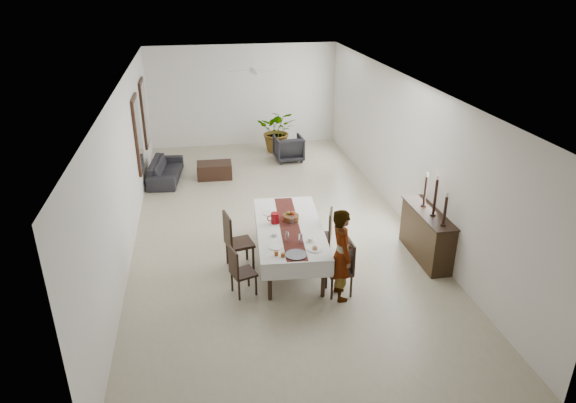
{
  "coord_description": "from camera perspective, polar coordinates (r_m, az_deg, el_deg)",
  "views": [
    {
      "loc": [
        -1.5,
        -10.36,
        5.23
      ],
      "look_at": [
        0.16,
        -1.2,
        1.05
      ],
      "focal_mm": 32.0,
      "sensor_mm": 36.0,
      "label": 1
    }
  ],
  "objects": [
    {
      "name": "wall_right",
      "position": [
        11.86,
        12.65,
        5.76
      ],
      "size": [
        0.02,
        12.0,
        3.2
      ],
      "primitive_type": "cube",
      "color": "white",
      "rests_on": "floor"
    },
    {
      "name": "chair_left_far_leg_bl",
      "position": [
        10.18,
        -4.61,
        -5.27
      ],
      "size": [
        0.06,
        0.06,
        0.48
      ],
      "primitive_type": "cylinder",
      "rotation": [
        0.0,
        0.0,
        0.21
      ],
      "color": "black",
      "rests_on": "floor"
    },
    {
      "name": "chair_left_far_seat",
      "position": [
        9.83,
        -5.4,
        -4.65
      ],
      "size": [
        0.58,
        0.58,
        0.06
      ],
      "primitive_type": "cube",
      "rotation": [
        0.0,
        0.0,
        -1.36
      ],
      "color": "black",
      "rests_on": "chair_left_far_leg_fl"
    },
    {
      "name": "candlestick_near_base",
      "position": [
        9.79,
        16.86,
        -2.47
      ],
      "size": [
        0.11,
        0.11,
        0.03
      ],
      "primitive_type": "cylinder",
      "color": "black",
      "rests_on": "sideboard_top"
    },
    {
      "name": "table_leg_bl",
      "position": [
        11.02,
        -2.9,
        -2.05
      ],
      "size": [
        0.08,
        0.08,
        0.74
      ],
      "primitive_type": "cylinder",
      "rotation": [
        0.0,
        0.0,
        -0.08
      ],
      "color": "black",
      "rests_on": "floor"
    },
    {
      "name": "chair_right_far_leg_fl",
      "position": [
        10.11,
        4.45,
        -5.66
      ],
      "size": [
        0.06,
        0.06,
        0.43
      ],
      "primitive_type": "cylinder",
      "rotation": [
        0.0,
        0.0,
        -0.34
      ],
      "color": "black",
      "rests_on": "floor"
    },
    {
      "name": "ceiling",
      "position": [
        10.66,
        -2.02,
        13.18
      ],
      "size": [
        6.0,
        12.0,
        0.02
      ],
      "primitive_type": "cube",
      "color": "white",
      "rests_on": "wall_back"
    },
    {
      "name": "floor",
      "position": [
        11.7,
        -1.8,
        -2.39
      ],
      "size": [
        6.0,
        12.0,
        0.0
      ],
      "primitive_type": "cube",
      "color": "#BBB395",
      "rests_on": "ground"
    },
    {
      "name": "bread_near_right",
      "position": [
        8.97,
        3.01,
        -5.17
      ],
      "size": [
        0.09,
        0.09,
        0.09
      ],
      "primitive_type": "sphere",
      "color": "tan",
      "rests_on": "plate_near_right"
    },
    {
      "name": "wine_glass_mid",
      "position": [
        9.22,
        -0.12,
        -3.91
      ],
      "size": [
        0.07,
        0.07,
        0.18
      ],
      "primitive_type": "cylinder",
      "color": "silver",
      "rests_on": "tablecloth_top"
    },
    {
      "name": "serving_tray",
      "position": [
        8.81,
        0.91,
        -5.94
      ],
      "size": [
        0.38,
        0.38,
        0.02
      ],
      "primitive_type": "cylinder",
      "color": "#39393E",
      "rests_on": "tablecloth_top"
    },
    {
      "name": "fan_blade_s",
      "position": [
        13.3,
        -3.72,
        14.03
      ],
      "size": [
        0.1,
        0.55,
        0.01
      ],
      "primitive_type": "cube",
      "color": "white",
      "rests_on": "fan_hub"
    },
    {
      "name": "chair_right_far_leg_br",
      "position": [
        10.44,
        2.66,
        -4.56
      ],
      "size": [
        0.06,
        0.06,
        0.43
      ],
      "primitive_type": "cylinder",
      "rotation": [
        0.0,
        0.0,
        -0.34
      ],
      "color": "black",
      "rests_on": "floor"
    },
    {
      "name": "chair_left_near_leg_br",
      "position": [
        9.14,
        -3.56,
        -9.31
      ],
      "size": [
        0.05,
        0.05,
        0.39
      ],
      "primitive_type": "cylinder",
      "rotation": [
        0.0,
        0.0,
        0.32
      ],
      "color": "black",
      "rests_on": "floor"
    },
    {
      "name": "chair_right_far_leg_fr",
      "position": [
        10.42,
        4.62,
        -4.7
      ],
      "size": [
        0.06,
        0.06,
        0.43
      ],
      "primitive_type": "cylinder",
      "rotation": [
        0.0,
        0.0,
        -0.34
      ],
      "color": "black",
      "rests_on": "floor"
    },
    {
      "name": "coffee_table",
      "position": [
        14.36,
        -8.17,
        3.45
      ],
      "size": [
        0.96,
        0.66,
        0.42
      ],
      "primitive_type": "cube",
      "rotation": [
        0.0,
        0.0,
        -0.03
      ],
      "color": "black",
      "rests_on": "floor"
    },
    {
      "name": "wine_glass_near",
      "position": [
        9.15,
        1.4,
        -4.15
      ],
      "size": [
        0.07,
        0.07,
        0.18
      ],
      "primitive_type": "cylinder",
      "color": "white",
      "rests_on": "tablecloth_top"
    },
    {
      "name": "saucer_left",
      "position": [
        9.43,
        -1.53,
        -3.81
      ],
      "size": [
        0.16,
        0.16,
        0.01
      ],
      "primitive_type": "cylinder",
      "color": "silver",
      "rests_on": "tablecloth_top"
    },
    {
      "name": "chair_right_far_leg_bl",
      "position": [
        10.14,
        2.43,
        -5.52
      ],
      "size": [
        0.06,
        0.06,
        0.43
      ],
      "primitive_type": "cylinder",
      "rotation": [
        0.0,
        0.0,
        -0.34
      ],
      "color": "black",
      "rests_on": "floor"
    },
    {
      "name": "fan_blade_w",
      "position": [
        13.61,
        -5.41,
        14.21
      ],
      "size": [
        0.55,
        0.1,
        0.01
      ],
      "primitive_type": "cube",
      "color": "white",
      "rests_on": "fan_hub"
    },
    {
      "name": "tablecloth_drape_right",
      "position": [
        9.93,
        3.71,
        -3.4
      ],
      "size": [
        0.22,
        2.71,
        0.32
      ],
      "primitive_type": "cube",
      "rotation": [
        0.0,
        0.0,
        -0.08
      ],
      "color": "white",
      "rests_on": "dining_table_top"
    },
    {
      "name": "table_leg_br",
      "position": [
        11.09,
        1.89,
        -1.84
      ],
      "size": [
        0.08,
        0.08,
        0.74
      ],
      "primitive_type": "cylinder",
      "rotation": [
        0.0,
        0.0,
        -0.08
      ],
      "color": "black",
      "rests_on": "floor"
    },
    {
      "name": "candlestick_mid_base",
      "position": [
        10.13,
        15.81,
        -1.4
      ],
      "size": [
        0.11,
        0.11,
        0.03
      ],
      "primitive_type": "cylinder",
      "color": "black",
      "rests_on": "sideboard_top"
    },
    {
      "name": "chair_left_far_leg_fl",
      "position": [
        10.09,
        -6.77,
        -5.68
      ],
      "size": [
        0.06,
        0.06,
        0.48
      ],
      "primitive_type": "cylinder",
      "rotation": [
        0.0,
        0.0,
        0.21
      ],
      "color": "black",
      "rests_on": "floor"
    },
    {
      "name": "candlestick_near_shaft",
      "position": [
        9.67,
        17.06,
        -0.96
      ],
      "size": [
        0.05,
        0.05,
        0.54
      ],
      "primitive_type": "cylinder",
      "color": "black",
      "rests_on": "candlestick_near_base"
    },
    {
      "name": "chair_right_near_leg_bl",
      "position": [
        9.04,
        4.9,
        -9.66
      ],
      "size": [
        0.04,
        0.04,
        0.42
      ],
      "primitive_type": "cylinder",
      "rotation": [
        0.0,
        0.0,
        0.04
      ],
      "color": "black",
      "rests_on": "floor"
    },
    {
      "name": "saucer_right",
      "position": [
        9.26,
        2.52,
        -4.39
      ],
      "size": [
        0.16,
        0.16,
        0.01
      ],
      "primitive_type": "cylinder",
      "color": "white",
      "rests_on": "tablecloth_top"
    },
    {
      "name": "chair_left_far_leg_fr",
      "position": [
        9.75,
        -6.11,
        -6.76
      ],
      "size": [
        0.06,
        0.06,
        0.48
      ],
      "primitive_type": "cylinder",
      "rotation": [
        0.0,
        0.0,
        0.21
      ],
      "color": "black",
      "rests_on": "floor"
    },
    {
      "name": "tablecloth_drape_left",
      "position": [
        9.82,
        -3.44,
        -3.74
      ],
      "size": [
        0.22,
        2.71,
        0.32
      ],
      "primitive_type": "cube",
      "rotation": [
        0.0,
        0.0,
        -0.08
      ],
      "color": "white",
      "rests_on": "dining_table_top"
    },
    {
      "name": "plate_near_right",
      "position": [
        8.99,
        3.01,
        -5.33
      ],
      "size": [
        0.25,
        0.25,
        0.02
      ],
      "primitive_type": "cylinder",
      "color": "silver",
      "rests_on": "tablecloth_top"
    },
    {
      "name": "dining_table_top",
      "position": [
        9.8,
        0.16,
        -2.95
      ],
      "size": [
        1.25,
        2.61,
        0.05
      ],
      "primitive_type": "cube",
      "rotation": [
        0.0,
        0.0,
        -0.08
      ],
      "color": "black",
      "rests_on": "table_leg_fl"
    },
    {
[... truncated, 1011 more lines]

